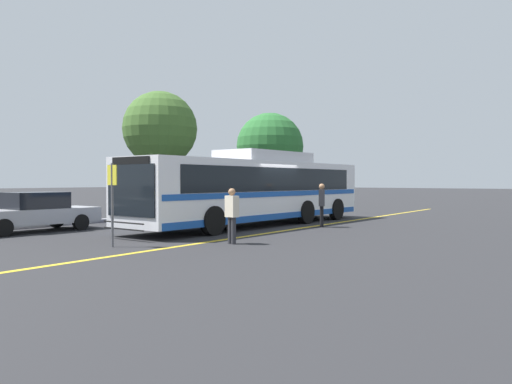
{
  "coord_description": "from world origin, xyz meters",
  "views": [
    {
      "loc": [
        -16.55,
        -11.7,
        1.85
      ],
      "look_at": [
        0.18,
        0.49,
        1.38
      ],
      "focal_mm": 35.0,
      "sensor_mm": 36.0,
      "label": 1
    }
  ],
  "objects": [
    {
      "name": "ground_plane",
      "position": [
        0.0,
        0.0,
        0.0
      ],
      "size": [
        220.0,
        220.0,
        0.0
      ],
      "primitive_type": "plane",
      "color": "#262628"
    },
    {
      "name": "lane_strip_0",
      "position": [
        0.18,
        -1.71,
        0.0
      ],
      "size": [
        32.79,
        0.2,
        0.01
      ],
      "primitive_type": "cube",
      "rotation": [
        0.0,
        0.0,
        1.57
      ],
      "color": "gold",
      "rests_on": "ground_plane"
    },
    {
      "name": "curb_strip",
      "position": [
        0.18,
        6.85,
        0.07
      ],
      "size": [
        40.79,
        0.36,
        0.15
      ],
      "primitive_type": "cube",
      "color": "#99999E",
      "rests_on": "ground_plane"
    },
    {
      "name": "transit_bus",
      "position": [
        0.2,
        0.49,
        1.53
      ],
      "size": [
        13.18,
        3.06,
        3.08
      ],
      "rotation": [
        0.0,
        0.0,
        1.54
      ],
      "color": "white",
      "rests_on": "ground_plane"
    },
    {
      "name": "parked_car_1",
      "position": [
        -6.74,
        5.44,
        0.71
      ],
      "size": [
        4.65,
        2.03,
        1.43
      ],
      "rotation": [
        0.0,
        0.0,
        1.53
      ],
      "color": "#9E9EA3",
      "rests_on": "ground_plane"
    },
    {
      "name": "parked_car_2",
      "position": [
        -0.47,
        5.46,
        0.73
      ],
      "size": [
        4.95,
        1.94,
        1.43
      ],
      "rotation": [
        0.0,
        0.0,
        -1.53
      ],
      "color": "navy",
      "rests_on": "ground_plane"
    },
    {
      "name": "parked_car_3",
      "position": [
        4.72,
        5.4,
        0.67
      ],
      "size": [
        4.16,
        2.14,
        1.27
      ],
      "rotation": [
        0.0,
        0.0,
        -1.5
      ],
      "color": "#335B33",
      "rests_on": "ground_plane"
    },
    {
      "name": "pedestrian_0",
      "position": [
        1.01,
        -2.15,
        0.99
      ],
      "size": [
        0.47,
        0.38,
        1.73
      ],
      "rotation": [
        0.0,
        0.0,
        0.45
      ],
      "color": "black",
      "rests_on": "ground_plane"
    },
    {
      "name": "pedestrian_1",
      "position": [
        -5.22,
        -2.57,
        0.92
      ],
      "size": [
        0.32,
        0.46,
        1.63
      ],
      "rotation": [
        0.0,
        0.0,
        4.44
      ],
      "color": "#2D2D33",
      "rests_on": "ground_plane"
    },
    {
      "name": "bus_stop_sign",
      "position": [
        -7.7,
        -0.3,
        1.48
      ],
      "size": [
        0.07,
        0.4,
        2.34
      ],
      "rotation": [
        0.0,
        0.0,
        1.54
      ],
      "color": "#59595E",
      "rests_on": "ground_plane"
    },
    {
      "name": "tree_0",
      "position": [
        5.33,
        11.73,
        5.13
      ],
      "size": [
        4.67,
        4.67,
        7.48
      ],
      "color": "#513823",
      "rests_on": "ground_plane"
    },
    {
      "name": "tree_1",
      "position": [
        14.81,
        9.84,
        4.46
      ],
      "size": [
        5.1,
        5.1,
        7.02
      ],
      "color": "#513823",
      "rests_on": "ground_plane"
    }
  ]
}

